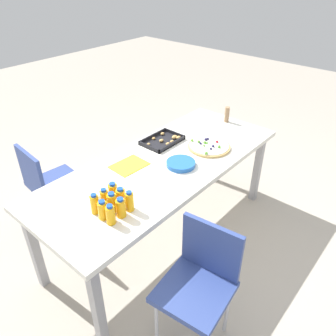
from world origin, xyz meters
name	(u,v)px	position (x,y,z in m)	size (l,w,h in m)	color
ground_plane	(164,234)	(0.00, 0.00, 0.00)	(12.00, 12.00, 0.00)	#B2A899
party_table	(163,170)	(0.00, 0.00, 0.69)	(2.13, 0.84, 0.75)	silver
chair_near_left	(200,278)	(-0.52, -0.75, 0.50)	(0.45, 0.45, 0.83)	#33478C
chair_far_left	(48,182)	(-0.55, 0.80, 0.50)	(0.43, 0.43, 0.83)	#33478C
juice_bottle_0	(111,215)	(-0.72, -0.22, 0.82)	(0.06, 0.06, 0.13)	#FAAC14
juice_bottle_1	(121,208)	(-0.63, -0.22, 0.82)	(0.06, 0.06, 0.13)	#FAAB14
juice_bottle_2	(130,201)	(-0.56, -0.22, 0.82)	(0.05, 0.05, 0.14)	#FAAE14
juice_bottle_3	(103,210)	(-0.72, -0.15, 0.81)	(0.06, 0.06, 0.13)	#FBAE14
juice_bottle_4	(112,202)	(-0.63, -0.14, 0.82)	(0.06, 0.06, 0.14)	#FAAF14
juice_bottle_5	(121,197)	(-0.56, -0.14, 0.82)	(0.06, 0.06, 0.13)	#FBAE14
juice_bottle_6	(95,204)	(-0.71, -0.07, 0.82)	(0.05, 0.05, 0.14)	#F9AD14
juice_bottle_7	(104,198)	(-0.64, -0.07, 0.82)	(0.05, 0.05, 0.13)	#F9AE14
juice_bottle_8	(113,192)	(-0.56, -0.06, 0.82)	(0.06, 0.06, 0.13)	#F9AC14
fruit_pizza	(209,146)	(0.42, -0.13, 0.77)	(0.35, 0.35, 0.05)	tan
snack_tray	(164,141)	(0.25, 0.22, 0.77)	(0.34, 0.24, 0.04)	black
plate_stack	(181,164)	(0.05, -0.13, 0.77)	(0.22, 0.22, 0.03)	blue
napkin_stack	(96,190)	(-0.57, 0.10, 0.76)	(0.15, 0.15, 0.01)	white
cardboard_tube	(227,114)	(0.95, 0.03, 0.83)	(0.04, 0.04, 0.15)	#9E7A56
paper_folder	(129,165)	(-0.20, 0.17, 0.76)	(0.26, 0.20, 0.01)	yellow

